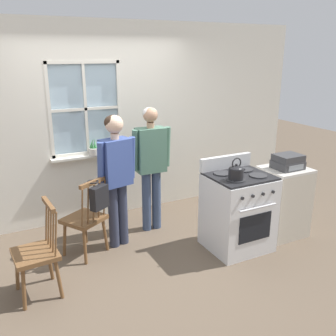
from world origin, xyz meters
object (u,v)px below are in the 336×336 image
person_teen_center (151,159)px  potted_plant (94,150)px  person_elderly_left (116,169)px  side_counter (283,202)px  chair_near_wall (38,254)px  stove (238,211)px  handbag (99,197)px  stereo (288,162)px  chair_by_window (85,219)px  kettle (236,172)px

person_teen_center → potted_plant: (-0.55, 0.66, 0.04)m
person_elderly_left → side_counter: person_elderly_left is taller
chair_near_wall → potted_plant: size_ratio=4.02×
chair_near_wall → stove: bearing=83.3°
chair_near_wall → handbag: bearing=111.4°
stove → handbag: (-1.55, 0.46, 0.29)m
stereo → chair_by_window: bearing=164.4°
potted_plant → person_elderly_left: bearing=-89.4°
kettle → potted_plant: (-1.11, 1.71, -0.01)m
person_teen_center → kettle: (0.55, -1.05, 0.05)m
chair_by_window → stove: (1.67, -0.67, 0.03)m
side_counter → person_teen_center: bearing=147.9°
kettle → stove: bearing=39.5°
side_counter → stereo: 0.54m
kettle → potted_plant: bearing=122.9°
kettle → potted_plant: size_ratio=1.06×
person_elderly_left → stereo: (1.98, -0.71, 0.01)m
potted_plant → stereo: size_ratio=0.69×
potted_plant → stereo: potted_plant is taller
side_counter → chair_near_wall: bearing=178.0°
person_teen_center → stereo: bearing=-31.3°
kettle → person_elderly_left: bearing=142.6°
handbag → side_counter: handbag is taller
person_elderly_left → side_counter: size_ratio=1.79×
chair_near_wall → handbag: same height
chair_by_window → stereo: (2.40, -0.67, 0.55)m
chair_by_window → kettle: (1.51, -0.80, 0.59)m
kettle → side_counter: 1.07m
person_elderly_left → chair_by_window: bearing=173.4°
chair_near_wall → person_teen_center: size_ratio=0.57×
chair_near_wall → stereo: bearing=83.9°
chair_by_window → person_teen_center: person_teen_center is taller
stove → potted_plant: bearing=128.7°
handbag → person_elderly_left: bearing=39.6°
person_elderly_left → kettle: size_ratio=6.53×
chair_by_window → chair_near_wall: (-0.61, -0.54, 0.00)m
stove → side_counter: (0.73, 0.02, -0.02)m
kettle → handbag: bearing=156.7°
chair_by_window → side_counter: size_ratio=1.04×
chair_by_window → potted_plant: (0.40, 0.91, 0.58)m
chair_by_window → chair_near_wall: 0.82m
stove → stereo: size_ratio=3.19×
stereo → side_counter: bearing=90.0°
chair_by_window → person_teen_center: 1.13m
chair_by_window → stereo: bearing=133.2°
person_elderly_left → kettle: person_elderly_left is taller
person_teen_center → side_counter: bearing=-30.7°
potted_plant → chair_near_wall: bearing=-124.9°
kettle → side_counter: size_ratio=0.27×
person_teen_center → handbag: person_teen_center is taller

